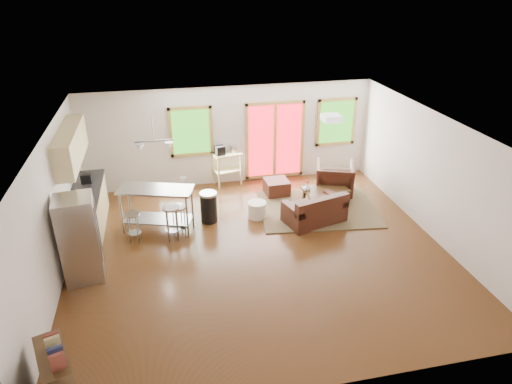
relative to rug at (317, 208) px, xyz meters
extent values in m
cube|color=#361E0C|center=(-1.77, -1.48, -0.02)|extent=(7.50, 7.00, 0.02)
cube|color=silver|center=(-1.77, -1.48, 2.60)|extent=(7.50, 7.00, 0.02)
cube|color=beige|center=(-1.77, 2.03, 1.29)|extent=(7.50, 0.02, 2.60)
cube|color=beige|center=(-5.53, -1.48, 1.29)|extent=(0.02, 7.00, 2.60)
cube|color=beige|center=(1.99, -1.48, 1.29)|extent=(0.02, 7.00, 2.60)
cube|color=beige|center=(-1.77, -4.99, 1.29)|extent=(7.50, 0.02, 2.60)
cube|color=#215F15|center=(-2.77, 1.98, 1.49)|extent=(0.94, 0.02, 1.14)
cube|color=olive|center=(-2.77, 1.98, 2.10)|extent=(1.10, 0.05, 0.08)
cube|color=olive|center=(-2.77, 1.98, 0.88)|extent=(1.10, 0.05, 0.08)
cube|color=olive|center=(-3.28, 1.98, 1.49)|extent=(0.08, 0.05, 1.30)
cube|color=olive|center=(-2.26, 1.98, 1.49)|extent=(0.08, 0.05, 1.30)
cube|color=red|center=(-0.57, 1.98, 1.09)|extent=(1.44, 0.02, 1.94)
cube|color=olive|center=(-0.57, 1.98, 2.10)|extent=(1.60, 0.05, 0.08)
cube|color=olive|center=(-0.57, 1.98, 0.08)|extent=(1.60, 0.05, 0.08)
cube|color=olive|center=(-1.33, 1.98, 1.09)|extent=(0.08, 0.05, 2.10)
cube|color=olive|center=(0.19, 1.98, 1.09)|extent=(0.08, 0.05, 2.10)
cube|color=olive|center=(-0.57, 1.98, 1.09)|extent=(0.08, 0.05, 1.94)
cube|color=#215F15|center=(1.13, 1.98, 1.49)|extent=(0.94, 0.02, 1.14)
cube|color=olive|center=(1.13, 1.98, 2.10)|extent=(1.10, 0.05, 0.08)
cube|color=olive|center=(1.13, 1.98, 0.88)|extent=(1.10, 0.05, 0.08)
cube|color=olive|center=(0.62, 1.98, 1.49)|extent=(0.08, 0.05, 1.30)
cube|color=olive|center=(1.64, 1.98, 1.49)|extent=(0.08, 0.05, 1.30)
cube|color=#3C5335|center=(0.00, 0.00, 0.00)|extent=(2.98, 2.43, 0.03)
cube|color=black|center=(-0.28, -0.55, 0.17)|extent=(1.49, 1.09, 0.37)
cube|color=black|center=(-0.20, -0.83, 0.53)|extent=(1.33, 0.53, 0.34)
cube|color=black|center=(-0.84, -0.71, 0.43)|extent=(0.38, 0.78, 0.14)
cube|color=black|center=(0.27, -0.39, 0.43)|extent=(0.38, 0.78, 0.14)
cube|color=black|center=(-0.58, -0.59, 0.41)|extent=(0.66, 0.62, 0.11)
cube|color=black|center=(-0.01, -0.43, 0.41)|extent=(0.66, 0.62, 0.11)
cube|color=#362613|center=(0.25, 0.19, 0.39)|extent=(1.13, 0.76, 0.04)
cube|color=#362613|center=(-0.17, -0.09, 0.18)|extent=(0.07, 0.07, 0.38)
cube|color=#362613|center=(0.72, 0.01, 0.18)|extent=(0.07, 0.07, 0.38)
cube|color=#362613|center=(-0.22, 0.38, 0.18)|extent=(0.07, 0.07, 0.38)
cube|color=#362613|center=(0.67, 0.48, 0.18)|extent=(0.07, 0.07, 0.38)
imported|color=black|center=(0.67, 0.69, 0.46)|extent=(1.15, 1.11, 0.94)
cube|color=black|center=(-0.76, 1.00, 0.18)|extent=(0.60, 0.60, 0.39)
cylinder|color=silver|center=(-1.51, -0.07, 0.18)|extent=(0.55, 0.55, 0.38)
imported|color=silver|center=(-0.22, 0.22, 0.47)|extent=(0.23, 0.23, 0.17)
sphere|color=#AC2E27|center=(-0.20, 0.25, 0.61)|extent=(0.09, 0.09, 0.07)
sphere|color=#AC2E27|center=(-0.23, 0.19, 0.63)|extent=(0.09, 0.09, 0.07)
sphere|color=#AC2E27|center=(-0.23, 0.25, 0.65)|extent=(0.09, 0.09, 0.07)
imported|color=maroon|center=(0.47, 0.08, 0.52)|extent=(0.20, 0.08, 0.28)
cube|color=tan|center=(-5.22, 0.22, 0.44)|extent=(0.60, 2.20, 0.90)
cube|color=black|center=(-5.22, 0.22, 0.91)|extent=(0.64, 2.24, 0.04)
cube|color=tan|center=(-5.34, 0.22, 1.94)|extent=(0.36, 2.20, 0.70)
cylinder|color=#B7BABC|center=(-5.22, -0.28, 1.02)|extent=(0.12, 0.12, 0.18)
cube|color=black|center=(-5.22, 0.62, 1.03)|extent=(0.22, 0.18, 0.20)
cube|color=#B7BABC|center=(-5.12, -1.66, 0.81)|extent=(0.72, 0.71, 1.65)
cube|color=gray|center=(-4.80, -1.62, 0.81)|extent=(0.08, 0.60, 1.62)
cylinder|color=gray|center=(-4.76, -1.82, 0.95)|extent=(0.02, 0.02, 1.10)
cylinder|color=gray|center=(-4.80, -1.42, 0.95)|extent=(0.02, 0.02, 1.10)
cube|color=#B7BABC|center=(-3.74, -0.16, 0.96)|extent=(1.69, 1.08, 0.04)
cube|color=gray|center=(-3.74, -0.16, 0.25)|extent=(1.57, 0.97, 0.03)
cylinder|color=gray|center=(-4.50, -0.17, 0.46)|extent=(0.05, 0.05, 0.96)
cylinder|color=gray|center=(-3.14, -0.61, 0.46)|extent=(0.05, 0.05, 0.96)
cylinder|color=gray|center=(-4.35, 0.29, 0.46)|extent=(0.05, 0.05, 0.96)
cylinder|color=gray|center=(-2.99, -0.15, 0.46)|extent=(0.05, 0.05, 0.96)
imported|color=silver|center=(-3.13, 0.21, 1.01)|extent=(0.17, 0.16, 0.14)
cylinder|color=#B7BABC|center=(-4.25, -0.54, 0.63)|extent=(0.36, 0.36, 0.04)
cylinder|color=gray|center=(-4.16, -0.47, 0.30)|extent=(0.03, 0.03, 0.63)
cylinder|color=gray|center=(-4.32, -0.44, 0.30)|extent=(0.03, 0.03, 0.63)
cylinder|color=gray|center=(-4.35, -0.61, 0.30)|extent=(0.03, 0.03, 0.63)
cylinder|color=gray|center=(-4.18, -0.64, 0.30)|extent=(0.03, 0.03, 0.63)
cylinder|color=gray|center=(-4.25, -0.54, 0.19)|extent=(0.33, 0.33, 0.01)
cylinder|color=#B7BABC|center=(-3.46, -0.64, 0.74)|extent=(0.40, 0.40, 0.04)
cylinder|color=gray|center=(-3.37, -0.53, 0.35)|extent=(0.03, 0.03, 0.73)
cylinder|color=gray|center=(-3.57, -0.55, 0.35)|extent=(0.03, 0.03, 0.73)
cylinder|color=gray|center=(-3.55, -0.75, 0.35)|extent=(0.03, 0.03, 0.73)
cylinder|color=gray|center=(-3.35, -0.73, 0.35)|extent=(0.03, 0.03, 0.73)
cylinder|color=gray|center=(-3.46, -0.64, 0.22)|extent=(0.36, 0.36, 0.02)
cylinder|color=#B7BABC|center=(-3.31, -0.54, 0.68)|extent=(0.43, 0.43, 0.04)
cylinder|color=gray|center=(-3.25, -0.42, 0.32)|extent=(0.03, 0.03, 0.68)
cylinder|color=gray|center=(-3.42, -0.48, 0.32)|extent=(0.03, 0.03, 0.68)
cylinder|color=gray|center=(-3.36, -0.65, 0.32)|extent=(0.03, 0.03, 0.68)
cylinder|color=gray|center=(-3.19, -0.59, 0.32)|extent=(0.03, 0.03, 0.68)
cylinder|color=gray|center=(-3.31, -0.54, 0.20)|extent=(0.39, 0.39, 0.01)
cylinder|color=black|center=(-2.61, -0.02, 0.32)|extent=(0.42, 0.42, 0.67)
cylinder|color=#B7BABC|center=(-2.61, -0.02, 0.67)|extent=(0.43, 0.43, 0.06)
cube|color=tan|center=(-1.89, 1.87, 0.85)|extent=(0.82, 0.63, 0.04)
cube|color=tan|center=(-1.89, 1.87, 0.40)|extent=(0.77, 0.59, 0.03)
cube|color=tan|center=(-2.15, 1.61, 0.42)|extent=(0.05, 0.05, 0.88)
cube|color=tan|center=(-1.54, 1.76, 0.42)|extent=(0.05, 0.05, 0.88)
cube|color=tan|center=(-2.24, 1.98, 0.42)|extent=(0.05, 0.05, 0.88)
cube|color=tan|center=(-1.63, 2.12, 0.42)|extent=(0.05, 0.05, 0.88)
cube|color=black|center=(-2.07, 1.82, 0.99)|extent=(0.27, 0.26, 0.23)
cylinder|color=#B7BABC|center=(-1.71, 1.91, 0.97)|extent=(0.20, 0.20, 0.19)
cube|color=#362613|center=(-5.12, -4.43, 0.39)|extent=(0.62, 0.97, 0.81)
cube|color=maroon|center=(-4.98, -4.70, 0.91)|extent=(0.19, 0.11, 0.24)
cube|color=navy|center=(-5.03, -4.56, 0.90)|extent=(0.19, 0.11, 0.22)
cube|color=tan|center=(-5.07, -4.42, 0.92)|extent=(0.19, 0.11, 0.26)
cube|color=maroon|center=(-5.12, -4.27, 0.89)|extent=(0.19, 0.11, 0.20)
cube|color=white|center=(-0.17, -0.88, 2.52)|extent=(0.35, 0.35, 0.12)
cylinder|color=gray|center=(-3.67, 0.02, 2.29)|extent=(0.02, 0.02, 0.60)
cube|color=gray|center=(-3.67, 0.02, 1.99)|extent=(0.80, 0.04, 0.03)
cone|color=#B7BABC|center=(-3.97, 0.02, 1.87)|extent=(0.18, 0.18, 0.14)
cone|color=#B7BABC|center=(-3.37, 0.02, 1.87)|extent=(0.18, 0.18, 0.14)
camera|label=1|loc=(-3.50, -9.15, 5.15)|focal=32.00mm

